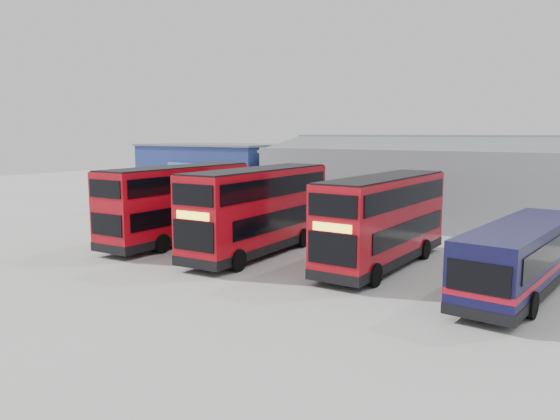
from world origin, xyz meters
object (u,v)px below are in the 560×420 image
(double_decker_right, at_px, (383,222))
(panel_van, at_px, (145,193))
(office_block, at_px, (220,174))
(double_decker_centre, at_px, (259,212))
(double_decker_left, at_px, (178,205))
(single_decker_blue, at_px, (521,259))
(maintenance_shed, at_px, (497,185))

(double_decker_right, height_order, panel_van, double_decker_right)
(office_block, xyz_separation_m, double_decker_right, (20.33, -12.91, -0.53))
(panel_van, bearing_deg, double_decker_centre, -0.16)
(double_decker_left, height_order, single_decker_blue, double_decker_left)
(maintenance_shed, height_order, panel_van, maintenance_shed)
(double_decker_right, relative_size, panel_van, 1.63)
(double_decker_right, distance_m, panel_van, 23.72)
(maintenance_shed, distance_m, double_decker_left, 20.86)
(double_decker_left, height_order, double_decker_centre, double_decker_centre)
(double_decker_centre, distance_m, double_decker_right, 6.31)
(maintenance_shed, xyz_separation_m, double_decker_left, (-13.28, -16.08, -0.49))
(double_decker_left, distance_m, double_decker_centre, 5.38)
(double_decker_left, relative_size, panel_van, 1.69)
(double_decker_right, bearing_deg, double_decker_centre, -170.34)
(office_block, distance_m, double_decker_left, 16.56)
(single_decker_blue, relative_size, panel_van, 1.67)
(maintenance_shed, relative_size, double_decker_left, 3.02)
(single_decker_blue, xyz_separation_m, panel_van, (-28.80, 7.77, 0.04))
(double_decker_centre, bearing_deg, double_decker_left, 178.63)
(office_block, xyz_separation_m, single_decker_blue, (26.37, -14.05, -1.26))
(office_block, bearing_deg, panel_van, -111.16)
(office_block, distance_m, single_decker_blue, 29.91)
(single_decker_blue, bearing_deg, double_decker_centre, 3.92)
(maintenance_shed, height_order, single_decker_blue, maintenance_shed)
(maintenance_shed, bearing_deg, single_decker_blue, -74.78)
(double_decker_centre, xyz_separation_m, double_decker_right, (6.23, 1.02, -0.09))
(double_decker_left, bearing_deg, panel_van, -36.88)
(single_decker_blue, bearing_deg, office_block, -23.56)
(office_block, distance_m, double_decker_right, 24.09)
(double_decker_centre, height_order, panel_van, double_decker_centre)
(office_block, xyz_separation_m, double_decker_centre, (14.11, -13.93, -0.44))
(double_decker_centre, bearing_deg, maintenance_shed, 60.77)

